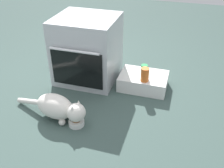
% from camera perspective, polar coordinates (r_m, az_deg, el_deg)
% --- Properties ---
extents(ground, '(8.00, 8.00, 0.00)m').
position_cam_1_polar(ground, '(2.55, -10.05, -3.68)').
color(ground, '#384C47').
extents(oven, '(0.62, 0.63, 0.69)m').
position_cam_1_polar(oven, '(2.73, -5.52, 7.70)').
color(oven, '#B7BABF').
rests_on(oven, ground).
extents(pantry_cabinet, '(0.49, 0.35, 0.15)m').
position_cam_1_polar(pantry_cabinet, '(2.69, 6.98, 0.65)').
color(pantry_cabinet, white).
rests_on(pantry_cabinet, ground).
extents(food_bowl, '(0.14, 0.14, 0.08)m').
position_cam_1_polar(food_bowl, '(2.24, -7.93, -8.40)').
color(food_bowl, white).
rests_on(food_bowl, ground).
extents(cat, '(0.75, 0.28, 0.23)m').
position_cam_1_polar(cat, '(2.27, -11.79, -5.13)').
color(cat, silver).
rests_on(cat, ground).
extents(sauce_jar, '(0.08, 0.08, 0.14)m').
position_cam_1_polar(sauce_jar, '(2.52, 7.33, 2.07)').
color(sauce_jar, '#D16023').
rests_on(sauce_jar, pantry_cabinet).
extents(soda_can, '(0.07, 0.07, 0.12)m').
position_cam_1_polar(soda_can, '(2.61, 7.18, 3.03)').
color(soda_can, green).
rests_on(soda_can, pantry_cabinet).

